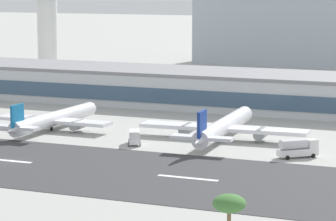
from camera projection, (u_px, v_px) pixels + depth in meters
ground_plane at (13, 162)px, 171.60m from camera, size 1400.00×1400.00×0.00m
runway_strip at (14, 161)px, 171.71m from camera, size 800.00×39.35×0.08m
runway_centreline_dash_4 at (6, 160)px, 172.42m from camera, size 12.00×1.20×0.01m
runway_centreline_dash_5 at (188, 178)px, 157.10m from camera, size 12.00×1.20×0.01m
terminal_building at (208, 88)px, 247.03m from camera, size 183.98×27.88×10.39m
control_tower at (47, 9)px, 319.84m from camera, size 16.22×16.22×40.24m
distant_hotel_block at (314, 16)px, 369.74m from camera, size 99.35×39.10×41.91m
airliner_blue_tail_gate_0 at (52, 120)px, 206.84m from camera, size 30.42×40.49×8.45m
airliner_navy_tail_gate_1 at (222, 128)px, 194.37m from camera, size 39.81×44.07×9.20m
service_fuel_truck_0 at (298, 148)px, 175.26m from camera, size 8.06×7.62×3.95m
service_box_truck_1 at (134, 137)px, 189.36m from camera, size 4.76×6.45×3.25m
palm_tree_1 at (229, 206)px, 101.24m from camera, size 4.05×4.05×11.06m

